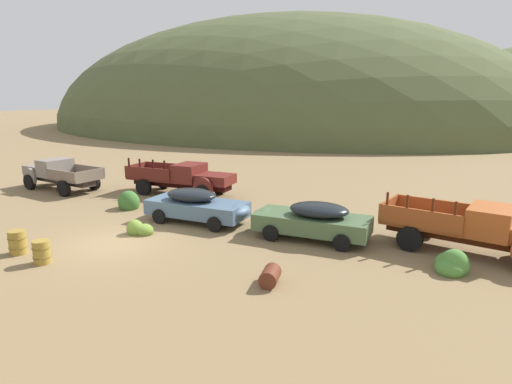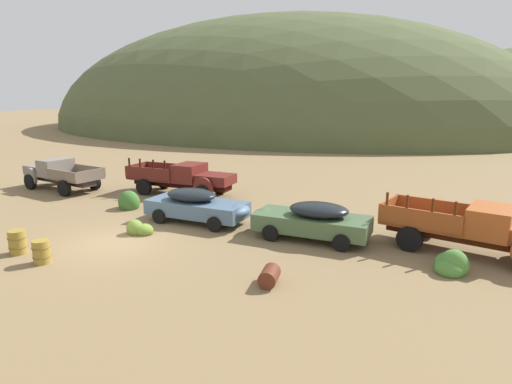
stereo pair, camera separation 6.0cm
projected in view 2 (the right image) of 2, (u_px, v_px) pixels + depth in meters
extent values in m
plane|color=olive|center=(114.00, 243.00, 17.16)|extent=(300.00, 300.00, 0.00)
ellipsoid|color=#4C5633|center=(274.00, 127.00, 77.93)|extent=(90.27, 64.59, 37.74)
cube|color=#3D322D|center=(62.00, 179.00, 26.61)|extent=(5.49, 1.10, 0.36)
cube|color=slate|center=(43.00, 169.00, 27.56)|extent=(1.77, 1.71, 0.55)
cube|color=#B7B2A8|center=(36.00, 168.00, 27.98)|extent=(0.11, 1.14, 0.44)
cylinder|color=slate|center=(59.00, 173.00, 28.33)|extent=(1.20, 0.22, 1.20)
cylinder|color=slate|center=(31.00, 177.00, 26.70)|extent=(1.20, 0.22, 1.20)
cube|color=slate|center=(56.00, 167.00, 26.72)|extent=(1.32, 1.95, 1.05)
cube|color=black|center=(50.00, 163.00, 26.97)|extent=(0.10, 1.62, 0.59)
cube|color=#746354|center=(77.00, 178.00, 25.78)|extent=(2.82, 2.08, 0.12)
cube|color=#746354|center=(90.00, 170.00, 26.53)|extent=(2.76, 0.18, 0.55)
cube|color=#746354|center=(61.00, 175.00, 24.88)|extent=(2.76, 0.18, 0.55)
cube|color=#746354|center=(90.00, 175.00, 25.02)|extent=(0.16, 2.00, 0.55)
cylinder|color=black|center=(60.00, 177.00, 28.44)|extent=(0.97, 0.31, 0.96)
cylinder|color=black|center=(30.00, 182.00, 26.72)|extent=(0.97, 0.31, 0.96)
cylinder|color=black|center=(94.00, 182.00, 26.61)|extent=(0.97, 0.31, 0.96)
cylinder|color=black|center=(64.00, 188.00, 24.90)|extent=(0.97, 0.31, 0.96)
cube|color=black|center=(182.00, 184.00, 25.29)|extent=(6.33, 2.05, 0.36)
cube|color=maroon|center=(216.00, 179.00, 24.29)|extent=(2.24, 1.95, 0.55)
cube|color=#B7B2A8|center=(230.00, 181.00, 23.94)|extent=(0.28, 1.11, 0.44)
cylinder|color=maroon|center=(203.00, 188.00, 23.61)|extent=(1.21, 0.40, 1.20)
cylinder|color=maroon|center=(219.00, 182.00, 25.33)|extent=(1.21, 0.40, 1.20)
cube|color=maroon|center=(190.00, 173.00, 24.90)|extent=(1.77, 2.10, 1.05)
cube|color=black|center=(199.00, 170.00, 24.60)|extent=(0.34, 1.56, 0.59)
cube|color=maroon|center=(157.00, 178.00, 25.90)|extent=(3.47, 2.49, 0.12)
cube|color=maroon|center=(147.00, 174.00, 24.94)|extent=(3.13, 0.69, 0.70)
cube|color=maroon|center=(166.00, 168.00, 26.67)|extent=(3.13, 0.69, 0.70)
cube|color=maroon|center=(137.00, 169.00, 26.39)|extent=(0.46, 1.92, 0.70)
cube|color=black|center=(129.00, 162.00, 25.29)|extent=(0.09, 0.09, 0.50)
cube|color=black|center=(140.00, 163.00, 24.99)|extent=(0.09, 0.09, 0.50)
cube|color=black|center=(153.00, 164.00, 24.62)|extent=(0.09, 0.09, 0.50)
cube|color=black|center=(165.00, 165.00, 24.31)|extent=(0.09, 0.09, 0.50)
cylinder|color=black|center=(203.00, 193.00, 23.63)|extent=(1.00, 0.45, 0.96)
cylinder|color=black|center=(220.00, 186.00, 25.44)|extent=(1.00, 0.45, 0.96)
cylinder|color=black|center=(144.00, 187.00, 25.19)|extent=(1.00, 0.45, 0.96)
cylinder|color=black|center=(164.00, 181.00, 27.00)|extent=(1.00, 0.45, 0.96)
cube|color=slate|center=(197.00, 208.00, 19.81)|extent=(4.97, 2.62, 0.68)
ellipsoid|color=black|center=(191.00, 195.00, 19.79)|extent=(2.70, 2.02, 0.57)
ellipsoid|color=slate|center=(238.00, 212.00, 18.93)|extent=(1.27, 1.65, 0.61)
cylinder|color=black|center=(214.00, 224.00, 18.46)|extent=(0.70, 0.31, 0.68)
cylinder|color=black|center=(234.00, 213.00, 20.12)|extent=(0.70, 0.31, 0.68)
cylinder|color=black|center=(159.00, 216.00, 19.65)|extent=(0.70, 0.31, 0.68)
cylinder|color=black|center=(182.00, 207.00, 21.31)|extent=(0.70, 0.31, 0.68)
cube|color=#47603D|center=(312.00, 223.00, 17.47)|extent=(4.95, 2.69, 0.68)
ellipsoid|color=black|center=(319.00, 210.00, 17.23)|extent=(2.70, 2.06, 0.57)
ellipsoid|color=#47603D|center=(264.00, 216.00, 18.29)|extent=(1.28, 1.67, 0.61)
cylinder|color=black|center=(286.00, 221.00, 18.96)|extent=(0.70, 0.32, 0.68)
cylinder|color=black|center=(270.00, 233.00, 17.28)|extent=(0.70, 0.32, 0.68)
cylinder|color=black|center=(351.00, 229.00, 17.81)|extent=(0.70, 0.32, 0.68)
cylinder|color=black|center=(341.00, 243.00, 16.13)|extent=(0.70, 0.32, 0.68)
cube|color=#51220D|center=(471.00, 237.00, 15.85)|extent=(6.10, 1.18, 0.36)
cube|color=#A34C1E|center=(490.00, 221.00, 15.36)|extent=(1.48, 2.00, 1.05)
cube|color=black|center=(511.00, 219.00, 14.95)|extent=(0.11, 1.65, 0.59)
cube|color=#97471E|center=(425.00, 223.00, 16.75)|extent=(3.14, 2.14, 0.12)
cube|color=#97471E|center=(418.00, 219.00, 15.86)|extent=(3.07, 0.21, 0.70)
cube|color=#97471E|center=(433.00, 207.00, 17.46)|extent=(3.07, 0.21, 0.70)
cube|color=#97471E|center=(389.00, 207.00, 17.50)|extent=(0.18, 2.03, 0.70)
cube|color=#51220D|center=(387.00, 199.00, 16.43)|extent=(0.08, 0.08, 0.50)
cube|color=#51220D|center=(407.00, 201.00, 15.99)|extent=(0.08, 0.08, 0.50)
cube|color=#51220D|center=(433.00, 205.00, 15.46)|extent=(0.08, 0.08, 0.50)
cube|color=#51220D|center=(456.00, 208.00, 15.02)|extent=(0.08, 0.08, 0.50)
cylinder|color=black|center=(409.00, 239.00, 16.16)|extent=(0.97, 0.32, 0.96)
cylinder|color=black|center=(425.00, 225.00, 17.82)|extent=(0.97, 0.32, 0.96)
cylinder|color=olive|center=(41.00, 252.00, 15.00)|extent=(0.58, 0.58, 0.84)
torus|color=brown|center=(41.00, 247.00, 14.96)|extent=(0.62, 0.62, 0.03)
torus|color=brown|center=(42.00, 256.00, 15.04)|extent=(0.62, 0.62, 0.03)
cylinder|color=olive|center=(18.00, 242.00, 15.90)|extent=(0.62, 0.62, 0.90)
torus|color=brown|center=(17.00, 237.00, 15.86)|extent=(0.66, 0.66, 0.03)
torus|color=brown|center=(18.00, 247.00, 15.94)|extent=(0.66, 0.66, 0.03)
cylinder|color=#5B2819|center=(269.00, 276.00, 13.32)|extent=(0.82, 1.00, 0.57)
ellipsoid|color=#4C8438|center=(451.00, 225.00, 18.65)|extent=(0.99, 0.89, 0.86)
ellipsoid|color=#4C8438|center=(454.00, 228.00, 18.29)|extent=(0.76, 0.68, 0.82)
ellipsoid|color=#4C8438|center=(454.00, 228.00, 18.52)|extent=(0.64, 0.58, 0.59)
ellipsoid|color=olive|center=(144.00, 230.00, 18.20)|extent=(0.82, 0.73, 0.57)
ellipsoid|color=olive|center=(135.00, 229.00, 18.23)|extent=(0.77, 0.69, 0.81)
ellipsoid|color=#5B8E42|center=(156.00, 176.00, 30.36)|extent=(0.77, 0.70, 0.63)
ellipsoid|color=#5B8E42|center=(157.00, 174.00, 30.46)|extent=(0.91, 0.82, 0.90)
ellipsoid|color=#4C8438|center=(448.00, 264.00, 14.43)|extent=(0.88, 0.80, 0.81)
ellipsoid|color=#4C8438|center=(449.00, 269.00, 14.11)|extent=(0.94, 0.85, 0.67)
ellipsoid|color=#4C8438|center=(454.00, 265.00, 14.21)|extent=(0.95, 0.86, 1.04)
ellipsoid|color=#3D702D|center=(126.00, 204.00, 22.44)|extent=(0.84, 0.76, 0.76)
ellipsoid|color=#3D702D|center=(129.00, 202.00, 22.26)|extent=(1.18, 1.06, 1.22)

